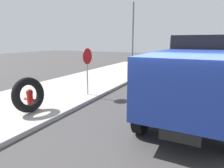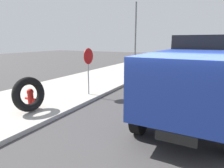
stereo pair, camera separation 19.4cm
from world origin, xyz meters
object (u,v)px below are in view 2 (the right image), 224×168
Objects in this scene: dump_truck_orange at (201,48)px; dump_truck_blue at (197,73)px; street_light_pole at (135,39)px; fire_hydrant at (31,98)px; dump_truck_red at (199,51)px; loose_tire at (29,94)px; stop_sign at (88,63)px; dump_truck_green at (201,54)px.

dump_truck_blue is at bearing -176.61° from dump_truck_orange.
dump_truck_blue is at bearing -143.24° from street_light_pole.
dump_truck_red is (20.41, -4.52, 1.04)m from fire_hydrant.
dump_truck_red is (20.70, -4.24, 0.80)m from loose_tire.
street_light_pole reaches higher than fire_hydrant.
dump_truck_orange is at bearing -8.51° from street_light_pole.
fire_hydrant is 0.11× the size of dump_truck_orange.
loose_tire is 21.15m from dump_truck_red.
stop_sign reaches higher than loose_tire.
stop_sign is 0.32× the size of dump_truck_red.
dump_truck_green reaches higher than fire_hydrant.
fire_hydrant is 0.11× the size of dump_truck_blue.
dump_truck_green is 6.67m from dump_truck_red.
fire_hydrant is at bearing 167.51° from dump_truck_red.
stop_sign is 0.32× the size of dump_truck_orange.
dump_truck_blue is 8.46m from street_light_pole.
dump_truck_green is at bearing -176.22° from dump_truck_orange.
fire_hydrant is 9.71m from street_light_pole.
loose_tire reaches higher than fire_hydrant.
fire_hydrant is 31.75m from dump_truck_orange.
loose_tire is at bearing 177.48° from street_light_pole.
street_light_pole reaches higher than loose_tire.
dump_truck_orange reaches higher than loose_tire.
dump_truck_green is 17.74m from dump_truck_orange.
street_light_pole reaches higher than dump_truck_orange.
dump_truck_blue is at bearing -176.15° from dump_truck_red.
dump_truck_orange is (17.70, 1.17, 0.00)m from dump_truck_green.
dump_truck_green is at bearing 2.77° from dump_truck_blue.
loose_tire is at bearing 168.42° from dump_truck_red.
dump_truck_orange is at bearing 3.78° from dump_truck_green.
street_light_pole reaches higher than dump_truck_blue.
street_light_pole reaches higher than stop_sign.
street_light_pole is (-22.07, 3.30, 1.25)m from dump_truck_orange.
stop_sign is 18.01m from dump_truck_red.
stop_sign is at bearing 158.57° from dump_truck_green.
dump_truck_blue is at bearing -64.62° from fire_hydrant.
loose_tire is 0.19× the size of dump_truck_blue.
dump_truck_orange is (28.77, 1.70, 0.00)m from dump_truck_blue.
dump_truck_red is 11.71m from street_light_pole.
dump_truck_red and dump_truck_orange have the same top height.
dump_truck_green is at bearing -174.35° from dump_truck_red.
dump_truck_red is 11.08m from dump_truck_orange.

